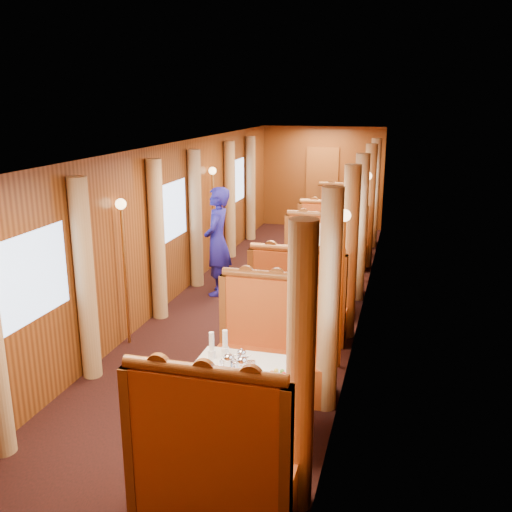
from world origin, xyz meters
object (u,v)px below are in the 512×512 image
(table_far, at_px, (339,236))
(teapot_right, at_px, (242,367))
(fruit_plate, at_px, (278,375))
(banquette_mid_fwd, at_px, (298,308))
(banquette_mid_aft, at_px, (321,267))
(tea_tray, at_px, (237,367))
(banquette_near_aft, at_px, (273,354))
(banquette_far_aft, at_px, (344,224))
(passenger, at_px, (319,252))
(table_mid, at_px, (311,288))
(banquette_far_fwd, at_px, (332,246))
(teapot_left, at_px, (228,364))
(rose_vase_mid, at_px, (311,254))
(table_near, at_px, (248,404))
(rose_vase_far, at_px, (339,210))
(steward, at_px, (217,241))
(banquette_near_fwd, at_px, (213,464))
(teapot_back, at_px, (242,359))

(table_far, relative_size, teapot_right, 6.69)
(fruit_plate, bearing_deg, banquette_mid_fwd, 96.76)
(banquette_mid_aft, relative_size, tea_tray, 3.94)
(banquette_near_aft, distance_m, banquette_far_aft, 7.00)
(banquette_near_aft, xyz_separation_m, passenger, (-0.00, 3.29, 0.32))
(table_mid, height_order, banquette_far_aft, banquette_far_aft)
(banquette_far_fwd, relative_size, passenger, 1.76)
(tea_tray, bearing_deg, teapot_right, -54.00)
(table_far, xyz_separation_m, teapot_right, (-0.02, -7.13, 0.44))
(teapot_left, relative_size, rose_vase_mid, 0.43)
(banquette_mid_fwd, relative_size, banquette_far_fwd, 1.00)
(table_near, xyz_separation_m, rose_vase_mid, (-0.01, 3.47, 0.55))
(table_far, distance_m, rose_vase_far, 0.55)
(teapot_right, bearing_deg, banquette_near_aft, 81.49)
(rose_vase_mid, bearing_deg, table_far, 89.88)
(banquette_mid_fwd, xyz_separation_m, tea_tray, (-0.10, -2.51, 0.33))
(banquette_mid_aft, bearing_deg, steward, -160.93)
(table_near, height_order, teapot_left, teapot_left)
(banquette_near_aft, height_order, rose_vase_far, banquette_near_aft)
(rose_vase_far, distance_m, passenger, 2.71)
(banquette_mid_fwd, xyz_separation_m, banquette_mid_aft, (0.00, 2.03, 0.00))
(teapot_left, bearing_deg, banquette_mid_fwd, 87.89)
(banquette_near_fwd, distance_m, teapot_right, 0.97)
(rose_vase_mid, distance_m, steward, 1.70)
(table_far, relative_size, fruit_plate, 4.78)
(banquette_near_aft, xyz_separation_m, teapot_left, (-0.16, -1.11, 0.39))
(banquette_mid_fwd, relative_size, teapot_right, 8.53)
(banquette_mid_aft, xyz_separation_m, steward, (-1.63, -0.57, 0.47))
(banquette_near_fwd, height_order, steward, steward)
(steward, height_order, passenger, steward)
(teapot_back, bearing_deg, banquette_far_fwd, 75.65)
(rose_vase_mid, bearing_deg, banquette_far_aft, 89.91)
(table_mid, bearing_deg, teapot_left, -92.56)
(teapot_back, bearing_deg, fruit_plate, -36.54)
(banquette_far_fwd, bearing_deg, banquette_far_aft, 90.00)
(table_near, distance_m, teapot_back, 0.44)
(banquette_near_fwd, distance_m, table_far, 8.01)
(banquette_mid_aft, bearing_deg, banquette_far_aft, 90.00)
(table_mid, xyz_separation_m, teapot_right, (-0.02, -3.63, 0.44))
(table_mid, xyz_separation_m, banquette_mid_fwd, (0.00, -1.01, 0.05))
(banquette_far_fwd, relative_size, rose_vase_far, 3.72)
(tea_tray, height_order, fruit_plate, fruit_plate)
(tea_tray, height_order, teapot_right, teapot_right)
(table_mid, relative_size, banquette_mid_aft, 0.78)
(banquette_near_fwd, distance_m, banquette_far_fwd, 7.00)
(tea_tray, relative_size, teapot_back, 2.39)
(banquette_mid_fwd, xyz_separation_m, passenger, (-0.00, 1.81, 0.32))
(banquette_far_aft, distance_m, tea_tray, 8.05)
(table_mid, distance_m, tea_tray, 3.55)
(banquette_mid_aft, distance_m, tea_tray, 4.55)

